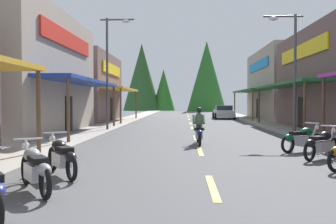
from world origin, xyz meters
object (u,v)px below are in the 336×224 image
object	(u,v)px
streetlamp_right	(289,57)
motorcycle_parked_left_3	(62,156)
motorcycle_parked_right_4	(302,138)
motorcycle_parked_left_2	(35,168)
streetlamp_left	(112,59)
motorcycle_parked_right_3	(321,144)
rider_cruising_lead	(199,129)
parked_car_curbside	(223,112)

from	to	relation	value
streetlamp_right	motorcycle_parked_left_3	size ratio (longest dim) A/B	3.50
motorcycle_parked_right_4	motorcycle_parked_left_2	bearing A→B (deg)	-171.96
streetlamp_left	motorcycle_parked_right_3	bearing A→B (deg)	-50.67
rider_cruising_lead	parked_car_curbside	xyz separation A→B (m)	(3.56, 23.53, 0.03)
motorcycle_parked_left_3	parked_car_curbside	distance (m)	31.12
motorcycle_parked_right_3	rider_cruising_lead	distance (m)	5.29
streetlamp_left	motorcycle_parked_left_2	size ratio (longest dim) A/B	3.80
motorcycle_parked_right_4	motorcycle_parked_left_3	distance (m)	8.55
streetlamp_left	motorcycle_parked_left_3	distance (m)	14.12
motorcycle_parked_right_3	motorcycle_parked_right_4	bearing A→B (deg)	49.72
streetlamp_right	rider_cruising_lead	size ratio (longest dim) A/B	2.96
motorcycle_parked_left_2	streetlamp_right	bearing A→B (deg)	-70.14
motorcycle_parked_left_2	parked_car_curbside	distance (m)	32.66
streetlamp_right	parked_car_curbside	distance (m)	19.80
motorcycle_parked_left_3	streetlamp_right	bearing A→B (deg)	-73.15
streetlamp_right	motorcycle_parked_left_3	xyz separation A→B (m)	(-8.45, -10.83, -3.61)
streetlamp_left	parked_car_curbside	xyz separation A→B (m)	(8.52, 16.79, -3.69)
motorcycle_parked_right_3	motorcycle_parked_right_4	world-z (taller)	same
streetlamp_left	motorcycle_parked_right_3	distance (m)	14.17
streetlamp_right	motorcycle_parked_left_2	size ratio (longest dim) A/B	3.53
parked_car_curbside	motorcycle_parked_right_3	bearing A→B (deg)	-179.84
streetlamp_right	motorcycle_parked_right_4	distance (m)	7.28
motorcycle_parked_left_3	rider_cruising_lead	size ratio (longest dim) A/B	0.84
motorcycle_parked_left_3	rider_cruising_lead	xyz separation A→B (m)	(3.59, 6.77, 0.17)
motorcycle_parked_right_3	motorcycle_parked_right_4	size ratio (longest dim) A/B	0.88
streetlamp_right	motorcycle_parked_left_2	xyz separation A→B (m)	(-8.47, -12.40, -3.61)
motorcycle_parked_right_3	streetlamp_right	bearing A→B (deg)	38.47
motorcycle_parked_left_2	parked_car_curbside	world-z (taller)	parked_car_curbside
streetlamp_right	rider_cruising_lead	world-z (taller)	streetlamp_right
motorcycle_parked_right_4	motorcycle_parked_left_2	distance (m)	9.51
streetlamp_left	parked_car_curbside	bearing A→B (deg)	63.09
motorcycle_parked_right_3	motorcycle_parked_right_4	xyz separation A→B (m)	(-0.08, 1.67, 0.00)
streetlamp_right	motorcycle_parked_right_4	xyz separation A→B (m)	(-1.27, -6.20, -3.61)
motorcycle_parked_left_3	motorcycle_parked_right_3	bearing A→B (deg)	-103.01
motorcycle_parked_right_3	motorcycle_parked_left_2	xyz separation A→B (m)	(-7.28, -4.54, 0.00)
streetlamp_right	rider_cruising_lead	distance (m)	7.21
streetlamp_left	streetlamp_right	size ratio (longest dim) A/B	1.08
motorcycle_parked_right_3	parked_car_curbside	world-z (taller)	parked_car_curbside
streetlamp_left	motorcycle_parked_right_4	size ratio (longest dim) A/B	3.68
motorcycle_parked_left_3	motorcycle_parked_left_2	bearing A→B (deg)	144.20
streetlamp_left	motorcycle_parked_right_3	world-z (taller)	streetlamp_left
streetlamp_left	rider_cruising_lead	bearing A→B (deg)	-53.59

